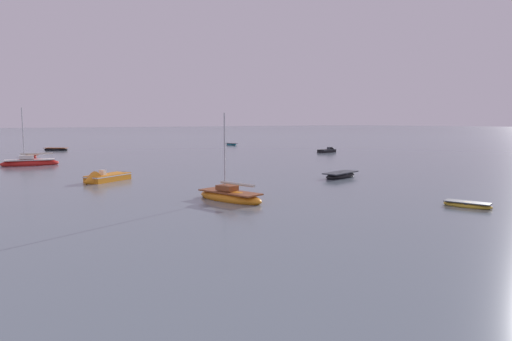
{
  "coord_description": "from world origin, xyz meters",
  "views": [
    {
      "loc": [
        -29.37,
        1.38,
        5.53
      ],
      "look_at": [
        -1.77,
        41.31,
        0.23
      ],
      "focal_mm": 32.14,
      "sensor_mm": 36.0,
      "label": 1
    }
  ],
  "objects_px": {
    "rowboat_moored_1": "(467,205)",
    "sailboat_moored_2": "(230,196)",
    "motorboat_moored_0": "(329,151)",
    "rowboat_moored_4": "(231,144)",
    "rowboat_moored_0": "(31,156)",
    "rowboat_moored_2": "(341,175)",
    "sailboat_moored_1": "(30,163)",
    "motorboat_moored_3": "(102,179)",
    "rowboat_moored_3": "(56,149)"
  },
  "relations": [
    {
      "from": "rowboat_moored_1",
      "to": "sailboat_moored_2",
      "type": "xyz_separation_m",
      "value": [
        -11.32,
        10.77,
        0.15
      ]
    },
    {
      "from": "motorboat_moored_0",
      "to": "rowboat_moored_4",
      "type": "distance_m",
      "value": 29.73
    },
    {
      "from": "rowboat_moored_0",
      "to": "rowboat_moored_1",
      "type": "height_order",
      "value": "rowboat_moored_0"
    },
    {
      "from": "motorboat_moored_0",
      "to": "rowboat_moored_2",
      "type": "height_order",
      "value": "motorboat_moored_0"
    },
    {
      "from": "sailboat_moored_2",
      "to": "rowboat_moored_4",
      "type": "distance_m",
      "value": 72.34
    },
    {
      "from": "rowboat_moored_1",
      "to": "sailboat_moored_1",
      "type": "relative_size",
      "value": 0.42
    },
    {
      "from": "motorboat_moored_0",
      "to": "sailboat_moored_2",
      "type": "relative_size",
      "value": 0.69
    },
    {
      "from": "rowboat_moored_0",
      "to": "motorboat_moored_3",
      "type": "bearing_deg",
      "value": -2.89
    },
    {
      "from": "rowboat_moored_2",
      "to": "rowboat_moored_4",
      "type": "distance_m",
      "value": 60.91
    },
    {
      "from": "rowboat_moored_0",
      "to": "rowboat_moored_1",
      "type": "bearing_deg",
      "value": 11.31
    },
    {
      "from": "motorboat_moored_0",
      "to": "motorboat_moored_3",
      "type": "height_order",
      "value": "motorboat_moored_3"
    },
    {
      "from": "rowboat_moored_0",
      "to": "rowboat_moored_1",
      "type": "relative_size",
      "value": 1.33
    },
    {
      "from": "rowboat_moored_1",
      "to": "motorboat_moored_3",
      "type": "xyz_separation_m",
      "value": [
        -15.83,
        25.59,
        0.11
      ]
    },
    {
      "from": "motorboat_moored_0",
      "to": "motorboat_moored_3",
      "type": "bearing_deg",
      "value": -168.87
    },
    {
      "from": "rowboat_moored_1",
      "to": "rowboat_moored_4",
      "type": "bearing_deg",
      "value": -37.79
    },
    {
      "from": "rowboat_moored_2",
      "to": "sailboat_moored_2",
      "type": "relative_size",
      "value": 0.78
    },
    {
      "from": "rowboat_moored_1",
      "to": "rowboat_moored_3",
      "type": "distance_m",
      "value": 75.64
    },
    {
      "from": "rowboat_moored_1",
      "to": "rowboat_moored_2",
      "type": "xyz_separation_m",
      "value": [
        4.33,
        15.67,
        0.08
      ]
    },
    {
      "from": "rowboat_moored_1",
      "to": "sailboat_moored_2",
      "type": "relative_size",
      "value": 0.49
    },
    {
      "from": "motorboat_moored_3",
      "to": "sailboat_moored_2",
      "type": "xyz_separation_m",
      "value": [
        4.51,
        -14.82,
        0.04
      ]
    },
    {
      "from": "rowboat_moored_2",
      "to": "rowboat_moored_3",
      "type": "height_order",
      "value": "rowboat_moored_2"
    },
    {
      "from": "rowboat_moored_0",
      "to": "sailboat_moored_2",
      "type": "height_order",
      "value": "sailboat_moored_2"
    },
    {
      "from": "rowboat_moored_4",
      "to": "rowboat_moored_3",
      "type": "bearing_deg",
      "value": -92.71
    },
    {
      "from": "rowboat_moored_0",
      "to": "rowboat_moored_3",
      "type": "height_order",
      "value": "rowboat_moored_3"
    },
    {
      "from": "sailboat_moored_1",
      "to": "motorboat_moored_3",
      "type": "bearing_deg",
      "value": 107.27
    },
    {
      "from": "rowboat_moored_0",
      "to": "rowboat_moored_3",
      "type": "xyz_separation_m",
      "value": [
        6.5,
        14.77,
        0.02
      ]
    },
    {
      "from": "motorboat_moored_3",
      "to": "sailboat_moored_1",
      "type": "height_order",
      "value": "sailboat_moored_1"
    },
    {
      "from": "motorboat_moored_3",
      "to": "sailboat_moored_1",
      "type": "bearing_deg",
      "value": -111.85
    },
    {
      "from": "rowboat_moored_1",
      "to": "sailboat_moored_2",
      "type": "distance_m",
      "value": 15.62
    },
    {
      "from": "sailboat_moored_2",
      "to": "rowboat_moored_4",
      "type": "bearing_deg",
      "value": -45.47
    },
    {
      "from": "rowboat_moored_0",
      "to": "rowboat_moored_2",
      "type": "xyz_separation_m",
      "value": [
        20.84,
        -44.54,
        0.03
      ]
    },
    {
      "from": "rowboat_moored_0",
      "to": "rowboat_moored_4",
      "type": "xyz_separation_m",
      "value": [
        43.17,
        12.13,
        -0.01
      ]
    },
    {
      "from": "sailboat_moored_2",
      "to": "sailboat_moored_1",
      "type": "bearing_deg",
      "value": -2.16
    },
    {
      "from": "rowboat_moored_0",
      "to": "motorboat_moored_0",
      "type": "xyz_separation_m",
      "value": [
        45.03,
        -17.55,
        0.02
      ]
    },
    {
      "from": "rowboat_moored_4",
      "to": "sailboat_moored_1",
      "type": "bearing_deg",
      "value": -58.8
    },
    {
      "from": "rowboat_moored_2",
      "to": "motorboat_moored_0",
      "type": "bearing_deg",
      "value": 32.98
    },
    {
      "from": "rowboat_moored_2",
      "to": "rowboat_moored_3",
      "type": "bearing_deg",
      "value": 88.43
    },
    {
      "from": "motorboat_moored_0",
      "to": "sailboat_moored_2",
      "type": "bearing_deg",
      "value": -151.25
    },
    {
      "from": "rowboat_moored_1",
      "to": "sailboat_moored_1",
      "type": "bearing_deg",
      "value": 4.36
    },
    {
      "from": "rowboat_moored_1",
      "to": "motorboat_moored_3",
      "type": "relative_size",
      "value": 0.6
    },
    {
      "from": "rowboat_moored_4",
      "to": "motorboat_moored_3",
      "type": "bearing_deg",
      "value": -40.86
    },
    {
      "from": "motorboat_moored_0",
      "to": "rowboat_moored_3",
      "type": "xyz_separation_m",
      "value": [
        -38.53,
        32.31,
        -0.01
      ]
    },
    {
      "from": "rowboat_moored_1",
      "to": "motorboat_moored_3",
      "type": "distance_m",
      "value": 30.09
    },
    {
      "from": "sailboat_moored_2",
      "to": "rowboat_moored_4",
      "type": "relative_size",
      "value": 1.64
    },
    {
      "from": "sailboat_moored_1",
      "to": "rowboat_moored_3",
      "type": "relative_size",
      "value": 1.67
    },
    {
      "from": "motorboat_moored_3",
      "to": "rowboat_moored_4",
      "type": "bearing_deg",
      "value": -161.86
    },
    {
      "from": "sailboat_moored_1",
      "to": "rowboat_moored_4",
      "type": "xyz_separation_m",
      "value": [
        45.32,
        25.95,
        -0.16
      ]
    },
    {
      "from": "motorboat_moored_0",
      "to": "rowboat_moored_2",
      "type": "distance_m",
      "value": 36.24
    },
    {
      "from": "motorboat_moored_0",
      "to": "rowboat_moored_4",
      "type": "height_order",
      "value": "motorboat_moored_0"
    },
    {
      "from": "sailboat_moored_2",
      "to": "rowboat_moored_2",
      "type": "bearing_deg",
      "value": -86.4
    }
  ]
}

